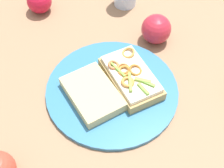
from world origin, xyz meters
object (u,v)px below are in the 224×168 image
Objects in this scene: plate at (112,90)px; bread_slice_side at (92,94)px; sandwich at (131,77)px; apple_0 at (156,29)px; apple_2 at (39,1)px.

bread_slice_side reaches higher than plate.
sandwich is (0.05, -0.01, 0.02)m from plate.
apple_0 is at bearing 15.67° from plate.
apple_0 is at bearing -61.01° from apple_2.
apple_0 reaches higher than apple_2.
bread_slice_side is at bearing -103.52° from apple_2.
bread_slice_side is 0.36m from apple_2.
apple_0 is 1.11× the size of apple_2.
bread_slice_side is 2.05× the size of apple_2.
apple_2 is (0.08, 0.35, 0.01)m from bread_slice_side.
plate is at bearing -89.63° from sandwich.
plate is 0.05m from bread_slice_side.
sandwich is 1.26× the size of bread_slice_side.
sandwich is 0.10m from bread_slice_side.
plate is 0.06m from sandwich.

